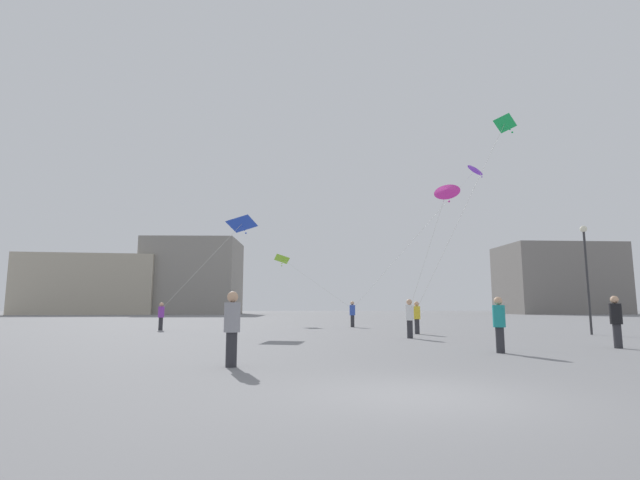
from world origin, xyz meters
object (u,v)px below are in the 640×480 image
(person_in_teal, at_px, (499,322))
(kite_violet_diamond, at_px, (475,170))
(person_in_white, at_px, (410,317))
(building_centre_hall, at_px, (194,277))
(person_in_blue, at_px, (352,313))
(person_in_grey, at_px, (232,325))
(kite_lime_delta, at_px, (283,259))
(person_in_black, at_px, (616,319))
(building_right_hall, at_px, (558,279))
(kite_emerald_delta, at_px, (503,128))
(kite_cobalt_delta, at_px, (241,224))
(person_in_yellow, at_px, (417,316))
(kite_magenta_diamond, at_px, (447,191))
(building_left_hall, at_px, (89,285))
(person_in_purple, at_px, (161,315))
(lamppost_east, at_px, (586,262))

(person_in_teal, height_order, kite_violet_diamond, kite_violet_diamond)
(person_in_white, height_order, building_centre_hall, building_centre_hall)
(building_centre_hall, bearing_deg, person_in_blue, -70.04)
(person_in_blue, xyz_separation_m, person_in_grey, (-6.42, -21.92, 0.00))
(kite_lime_delta, bearing_deg, person_in_grey, -92.91)
(person_in_teal, bearing_deg, person_in_grey, -174.64)
(person_in_black, relative_size, kite_violet_diamond, 0.16)
(building_right_hall, bearing_deg, person_in_black, -120.51)
(kite_emerald_delta, distance_m, kite_cobalt_delta, 16.29)
(kite_lime_delta, height_order, building_right_hall, building_right_hall)
(person_in_yellow, distance_m, kite_violet_diamond, 16.07)
(person_in_teal, distance_m, person_in_white, 7.18)
(kite_magenta_diamond, bearing_deg, building_left_hall, 121.99)
(person_in_teal, bearing_deg, person_in_purple, 118.90)
(kite_violet_diamond, distance_m, building_centre_hall, 67.95)
(kite_emerald_delta, bearing_deg, person_in_blue, 124.99)
(kite_violet_diamond, relative_size, building_centre_hall, 0.62)
(lamppost_east, bearing_deg, person_in_white, -169.21)
(kite_lime_delta, xyz_separation_m, lamppost_east, (16.09, -16.66, -1.67))
(kite_lime_delta, bearing_deg, person_in_white, -72.68)
(person_in_teal, distance_m, person_in_purple, 21.33)
(kite_cobalt_delta, bearing_deg, building_centre_hall, 102.37)
(person_in_yellow, relative_size, person_in_purple, 1.01)
(person_in_purple, relative_size, lamppost_east, 0.30)
(person_in_grey, bearing_deg, kite_magenta_diamond, 40.74)
(person_in_grey, relative_size, building_right_hall, 0.08)
(person_in_purple, relative_size, kite_lime_delta, 0.23)
(kite_lime_delta, distance_m, kite_cobalt_delta, 11.52)
(person_in_teal, relative_size, lamppost_east, 0.31)
(person_in_white, distance_m, kite_cobalt_delta, 12.63)
(person_in_teal, distance_m, lamppost_east, 13.32)
(lamppost_east, bearing_deg, building_centre_hall, 115.15)
(person_in_black, relative_size, person_in_grey, 1.00)
(person_in_blue, xyz_separation_m, person_in_yellow, (2.16, -8.69, -0.06))
(kite_violet_diamond, bearing_deg, person_in_white, -125.90)
(person_in_teal, distance_m, building_centre_hall, 83.05)
(kite_emerald_delta, bearing_deg, building_centre_hall, 112.34)
(person_in_teal, relative_size, person_in_purple, 1.03)
(kite_emerald_delta, distance_m, building_right_hall, 78.76)
(building_left_hall, bearing_deg, person_in_purple, -65.29)
(kite_emerald_delta, bearing_deg, person_in_grey, -138.13)
(kite_emerald_delta, relative_size, lamppost_east, 1.82)
(person_in_black, height_order, lamppost_east, lamppost_east)
(person_in_teal, xyz_separation_m, building_left_hall, (-41.67, 75.07, 4.43))
(kite_emerald_delta, xyz_separation_m, building_right_hall, (43.17, 65.73, -4.46))
(person_in_black, xyz_separation_m, kite_magenta_diamond, (-3.99, 5.53, 5.98))
(person_in_purple, relative_size, kite_cobalt_delta, 0.29)
(lamppost_east, bearing_deg, kite_violet_diamond, 97.59)
(person_in_blue, distance_m, building_left_hall, 68.85)
(person_in_purple, distance_m, building_right_hall, 86.41)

